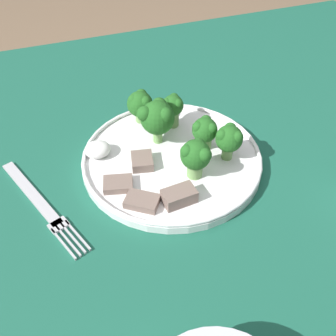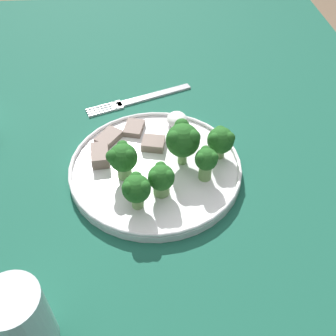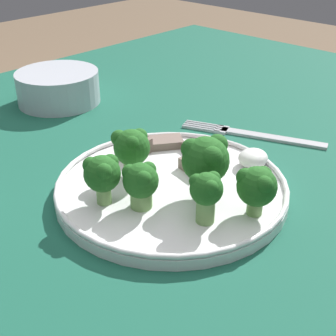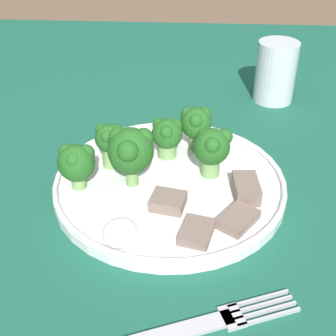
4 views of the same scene
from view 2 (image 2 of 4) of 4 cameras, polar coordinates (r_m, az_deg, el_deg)
table at (r=0.69m, az=-5.61°, el=-4.07°), size 1.32×1.00×0.70m
dinner_plate at (r=0.61m, az=-1.84°, el=0.01°), size 0.26×0.26×0.02m
fork at (r=0.76m, az=-3.95°, el=9.96°), size 0.09×0.20×0.00m
drinking_glass at (r=0.46m, az=-20.44°, el=-20.25°), size 0.06×0.06×0.09m
broccoli_floret_near_rim_left at (r=0.54m, az=-0.99°, el=-1.47°), size 0.04×0.04×0.05m
broccoli_floret_center_left at (r=0.52m, az=-4.61°, el=-3.00°), size 0.04×0.04×0.06m
broccoli_floret_back_left at (r=0.60m, az=7.65°, el=4.06°), size 0.04×0.04×0.05m
broccoli_floret_front_left at (r=0.57m, az=-6.86°, el=1.43°), size 0.04×0.04×0.06m
broccoli_floret_center_back at (r=0.56m, az=5.56°, el=1.08°), size 0.03×0.03×0.05m
broccoli_floret_mid_cluster at (r=0.58m, az=2.17°, el=4.15°), size 0.05×0.05×0.07m
meat_slice_front_slice at (r=0.63m, az=-2.14°, el=3.57°), size 0.04×0.04×0.01m
meat_slice_middle_slice at (r=0.65m, az=-8.56°, el=4.43°), size 0.05×0.05×0.01m
meat_slice_rear_slice at (r=0.62m, az=-9.84°, el=1.83°), size 0.05×0.03×0.02m
meat_slice_edge_slice at (r=0.67m, az=-4.97°, el=5.80°), size 0.05×0.04×0.01m
sauce_dollop at (r=0.67m, az=1.30°, el=7.07°), size 0.04×0.03×0.02m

